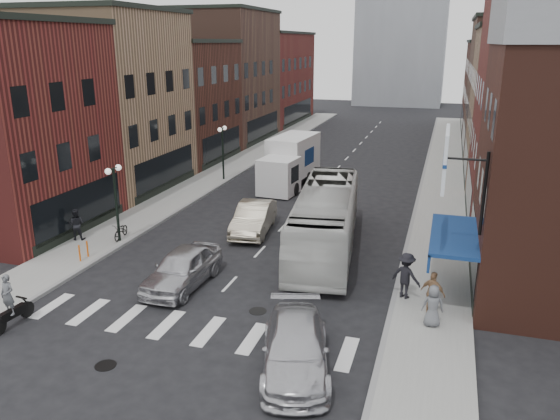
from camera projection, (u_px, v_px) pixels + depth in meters
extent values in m
plane|color=black|center=(221.00, 294.00, 22.80)|extent=(160.00, 160.00, 0.00)
cube|color=gray|center=(230.00, 168.00, 45.26)|extent=(3.00, 74.00, 0.15)
cube|color=gray|center=(443.00, 183.00, 40.48)|extent=(3.00, 74.00, 0.15)
cube|color=gray|center=(247.00, 170.00, 44.86)|extent=(0.20, 74.00, 0.16)
cube|color=gray|center=(422.00, 182.00, 40.92)|extent=(0.20, 74.00, 0.16)
cube|color=silver|center=(189.00, 328.00, 20.06)|extent=(12.00, 2.20, 0.01)
cube|color=black|center=(80.00, 207.00, 29.25)|extent=(0.08, 7.20, 2.20)
cube|color=#9D7956|center=(98.00, 103.00, 38.03)|extent=(10.00, 10.00, 12.00)
cube|color=black|center=(166.00, 169.00, 37.93)|extent=(0.08, 8.00, 2.20)
cube|color=black|center=(89.00, 9.00, 36.21)|extent=(10.30, 10.20, 0.30)
cube|color=#452118|center=(168.00, 103.00, 47.46)|extent=(10.00, 10.00, 10.00)
cube|color=black|center=(222.00, 144.00, 47.06)|extent=(0.08, 8.00, 2.20)
cube|color=black|center=(164.00, 41.00, 45.93)|extent=(10.30, 10.20, 0.30)
cube|color=#513328|center=(218.00, 78.00, 57.06)|extent=(10.00, 12.00, 13.00)
cube|color=black|center=(263.00, 126.00, 57.11)|extent=(0.08, 9.60, 2.20)
cube|color=black|center=(215.00, 10.00, 55.09)|extent=(10.30, 12.20, 0.30)
cube|color=maroon|center=(261.00, 79.00, 70.14)|extent=(10.00, 16.00, 11.00)
cube|color=black|center=(298.00, 111.00, 69.89)|extent=(0.08, 12.80, 2.20)
cube|color=black|center=(261.00, 33.00, 68.47)|extent=(10.30, 16.20, 0.30)
cube|color=black|center=(474.00, 246.00, 23.62)|extent=(0.08, 7.20, 2.20)
cube|color=black|center=(469.00, 191.00, 32.30)|extent=(0.08, 8.00, 2.20)
cube|color=#9D7956|center=(545.00, 109.00, 38.88)|extent=(10.00, 10.00, 11.00)
cube|color=black|center=(466.00, 158.00, 41.43)|extent=(0.08, 8.00, 2.20)
cube|color=black|center=(557.00, 25.00, 37.21)|extent=(10.30, 10.20, 0.30)
cube|color=#513328|center=(527.00, 89.00, 48.78)|extent=(10.00, 12.00, 12.00)
cube|color=black|center=(464.00, 136.00, 51.47)|extent=(0.08, 9.60, 2.20)
cube|color=black|center=(537.00, 17.00, 46.96)|extent=(10.30, 12.20, 0.30)
cube|color=#452118|center=(511.00, 89.00, 61.86)|extent=(10.00, 16.00, 10.00)
cube|color=black|center=(462.00, 117.00, 64.26)|extent=(0.08, 12.80, 2.20)
cube|color=black|center=(517.00, 41.00, 60.34)|extent=(10.30, 16.20, 0.30)
cube|color=navy|center=(454.00, 235.00, 21.73)|extent=(1.80, 5.00, 0.15)
cube|color=navy|center=(431.00, 241.00, 22.07)|extent=(0.10, 5.00, 0.70)
cylinder|color=black|center=(484.00, 194.00, 19.00)|extent=(0.12, 0.12, 3.00)
cylinder|color=black|center=(466.00, 159.00, 18.84)|extent=(1.40, 0.08, 0.08)
cube|color=silver|center=(445.00, 158.00, 19.04)|extent=(0.12, 3.00, 2.00)
cylinder|color=black|center=(117.00, 207.00, 27.94)|extent=(0.14, 0.14, 4.00)
cylinder|color=black|center=(113.00, 168.00, 27.35)|extent=(0.06, 0.90, 0.06)
sphere|color=white|center=(108.00, 171.00, 26.96)|extent=(0.32, 0.32, 0.32)
sphere|color=white|center=(118.00, 168.00, 27.78)|extent=(0.32, 0.32, 0.32)
cylinder|color=black|center=(223.00, 155.00, 40.73)|extent=(0.14, 0.14, 4.00)
cylinder|color=black|center=(222.00, 128.00, 40.14)|extent=(0.06, 0.90, 0.06)
sphere|color=white|center=(220.00, 130.00, 39.74)|extent=(0.32, 0.32, 0.32)
sphere|color=white|center=(225.00, 128.00, 40.56)|extent=(0.32, 0.32, 0.32)
cylinder|color=#D8590C|center=(80.00, 253.00, 25.69)|extent=(0.08, 0.08, 0.80)
cylinder|color=#D8590C|center=(87.00, 249.00, 26.24)|extent=(0.08, 0.08, 0.80)
cube|color=white|center=(279.00, 176.00, 37.14)|extent=(2.58, 2.76, 2.46)
cube|color=black|center=(279.00, 173.00, 37.07)|extent=(2.51, 1.59, 1.08)
cube|color=white|center=(294.00, 155.00, 40.34)|extent=(2.91, 5.31, 2.85)
cube|color=navy|center=(294.00, 155.00, 40.34)|extent=(2.66, 2.18, 1.18)
cube|color=black|center=(293.00, 177.00, 40.64)|extent=(2.73, 6.56, 0.34)
cylinder|color=black|center=(264.00, 187.00, 37.90)|extent=(0.28, 0.88, 0.88)
cylinder|color=black|center=(295.00, 189.00, 37.27)|extent=(0.28, 0.88, 0.88)
cylinder|color=black|center=(278.00, 176.00, 40.95)|extent=(0.28, 0.88, 0.88)
cylinder|color=black|center=(307.00, 178.00, 40.32)|extent=(0.28, 0.88, 0.88)
cylinder|color=black|center=(286.00, 170.00, 42.75)|extent=(0.28, 0.88, 0.88)
cylinder|color=black|center=(314.00, 172.00, 42.11)|extent=(0.28, 0.88, 0.88)
cylinder|color=black|center=(27.00, 309.00, 20.81)|extent=(0.13, 0.62, 0.62)
cube|color=black|center=(13.00, 313.00, 20.10)|extent=(0.33, 1.15, 0.33)
cube|color=black|center=(21.00, 298.00, 20.46)|extent=(0.52, 0.10, 0.06)
imported|color=#5C5E63|center=(8.00, 295.00, 19.78)|extent=(0.60, 0.42, 1.56)
imported|color=silver|center=(326.00, 219.00, 27.16)|extent=(4.20, 11.92, 3.25)
imported|color=silver|center=(182.00, 268.00, 23.33)|extent=(2.09, 4.88, 1.64)
imported|color=beige|center=(254.00, 218.00, 29.95)|extent=(2.36, 5.16, 1.64)
imported|color=silver|center=(295.00, 348.00, 17.36)|extent=(3.40, 5.52, 1.49)
imported|color=black|center=(121.00, 231.00, 28.70)|extent=(0.83, 1.66, 0.84)
imported|color=black|center=(76.00, 224.00, 28.40)|extent=(0.91, 0.69, 1.67)
imported|color=black|center=(406.00, 276.00, 21.89)|extent=(1.37, 1.06, 1.91)
imported|color=#9D744F|center=(433.00, 293.00, 20.60)|extent=(1.11, 0.87, 1.70)
imported|color=#5C5E64|center=(433.00, 306.00, 19.72)|extent=(0.84, 0.61, 1.58)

